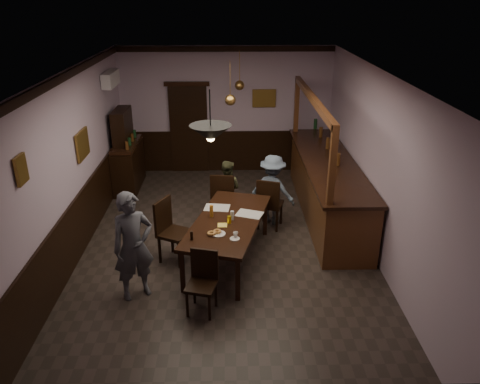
{
  "coord_description": "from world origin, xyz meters",
  "views": [
    {
      "loc": [
        0.09,
        -6.98,
        4.17
      ],
      "look_at": [
        0.24,
        -0.05,
        1.15
      ],
      "focal_mm": 35.0,
      "sensor_mm": 36.0,
      "label": 1
    }
  ],
  "objects_px": {
    "person_seated_right": "(272,190)",
    "sideboard": "(127,157)",
    "chair_far_left": "(223,196)",
    "person_seated_left": "(227,189)",
    "chair_side": "(170,228)",
    "coffee_cup": "(236,234)",
    "dining_table": "(228,223)",
    "pendant_iron": "(211,133)",
    "pendant_brass_far": "(240,85)",
    "chair_far_right": "(269,202)",
    "bar_counter": "(327,185)",
    "pendant_brass_mid": "(230,100)",
    "person_standing": "(133,246)",
    "chair_near": "(203,279)",
    "soda_can": "(229,220)"
  },
  "relations": [
    {
      "from": "person_seated_right",
      "to": "sideboard",
      "type": "xyz_separation_m",
      "value": [
        -3.09,
        1.81,
        0.04
      ]
    },
    {
      "from": "chair_far_left",
      "to": "person_seated_left",
      "type": "bearing_deg",
      "value": -95.34
    },
    {
      "from": "chair_side",
      "to": "coffee_cup",
      "type": "relative_size",
      "value": 13.3
    },
    {
      "from": "dining_table",
      "to": "sideboard",
      "type": "xyz_separation_m",
      "value": [
        -2.25,
        3.19,
        0.03
      ]
    },
    {
      "from": "coffee_cup",
      "to": "pendant_iron",
      "type": "height_order",
      "value": "pendant_iron"
    },
    {
      "from": "person_seated_left",
      "to": "pendant_brass_far",
      "type": "relative_size",
      "value": 1.46
    },
    {
      "from": "chair_far_right",
      "to": "bar_counter",
      "type": "height_order",
      "value": "bar_counter"
    },
    {
      "from": "pendant_brass_mid",
      "to": "person_seated_left",
      "type": "bearing_deg",
      "value": -116.62
    },
    {
      "from": "person_seated_left",
      "to": "coffee_cup",
      "type": "relative_size",
      "value": 14.73
    },
    {
      "from": "person_seated_right",
      "to": "person_standing",
      "type": "bearing_deg",
      "value": 74.64
    },
    {
      "from": "chair_far_left",
      "to": "bar_counter",
      "type": "relative_size",
      "value": 0.24
    },
    {
      "from": "dining_table",
      "to": "person_seated_left",
      "type": "xyz_separation_m",
      "value": [
        -0.03,
        1.61,
        -0.1
      ]
    },
    {
      "from": "person_seated_left",
      "to": "pendant_brass_far",
      "type": "bearing_deg",
      "value": -80.86
    },
    {
      "from": "chair_far_left",
      "to": "chair_far_right",
      "type": "relative_size",
      "value": 1.03
    },
    {
      "from": "person_seated_left",
      "to": "bar_counter",
      "type": "distance_m",
      "value": 1.98
    },
    {
      "from": "chair_far_right",
      "to": "coffee_cup",
      "type": "xyz_separation_m",
      "value": [
        -0.65,
        -1.69,
        0.25
      ]
    },
    {
      "from": "person_standing",
      "to": "pendant_brass_far",
      "type": "relative_size",
      "value": 2.02
    },
    {
      "from": "pendant_brass_far",
      "to": "sideboard",
      "type": "bearing_deg",
      "value": 179.92
    },
    {
      "from": "chair_near",
      "to": "sideboard",
      "type": "distance_m",
      "value": 4.86
    },
    {
      "from": "person_standing",
      "to": "soda_can",
      "type": "xyz_separation_m",
      "value": [
        1.36,
        0.82,
        -0.01
      ]
    },
    {
      "from": "person_standing",
      "to": "soda_can",
      "type": "distance_m",
      "value": 1.59
    },
    {
      "from": "chair_near",
      "to": "person_seated_right",
      "type": "xyz_separation_m",
      "value": [
        1.19,
        2.66,
        0.18
      ]
    },
    {
      "from": "chair_side",
      "to": "pendant_brass_mid",
      "type": "bearing_deg",
      "value": -4.08
    },
    {
      "from": "pendant_iron",
      "to": "chair_side",
      "type": "bearing_deg",
      "value": 131.39
    },
    {
      "from": "chair_side",
      "to": "coffee_cup",
      "type": "bearing_deg",
      "value": -95.04
    },
    {
      "from": "chair_near",
      "to": "person_seated_left",
      "type": "xyz_separation_m",
      "value": [
        0.32,
        2.89,
        0.09
      ]
    },
    {
      "from": "dining_table",
      "to": "person_seated_left",
      "type": "distance_m",
      "value": 1.62
    },
    {
      "from": "dining_table",
      "to": "chair_near",
      "type": "distance_m",
      "value": 1.34
    },
    {
      "from": "sideboard",
      "to": "coffee_cup",
      "type": "bearing_deg",
      "value": -57.86
    },
    {
      "from": "dining_table",
      "to": "person_seated_right",
      "type": "relative_size",
      "value": 1.76
    },
    {
      "from": "soda_can",
      "to": "bar_counter",
      "type": "height_order",
      "value": "bar_counter"
    },
    {
      "from": "chair_far_left",
      "to": "soda_can",
      "type": "height_order",
      "value": "chair_far_left"
    },
    {
      "from": "dining_table",
      "to": "person_seated_left",
      "type": "bearing_deg",
      "value": 90.98
    },
    {
      "from": "dining_table",
      "to": "chair_far_left",
      "type": "relative_size",
      "value": 2.3
    },
    {
      "from": "chair_far_left",
      "to": "chair_side",
      "type": "relative_size",
      "value": 0.98
    },
    {
      "from": "soda_can",
      "to": "person_standing",
      "type": "bearing_deg",
      "value": -149.04
    },
    {
      "from": "pendant_brass_far",
      "to": "person_seated_right",
      "type": "bearing_deg",
      "value": -72.11
    },
    {
      "from": "person_standing",
      "to": "pendant_iron",
      "type": "bearing_deg",
      "value": -21.57
    },
    {
      "from": "chair_near",
      "to": "bar_counter",
      "type": "relative_size",
      "value": 0.21
    },
    {
      "from": "chair_far_right",
      "to": "person_standing",
      "type": "bearing_deg",
      "value": 62.89
    },
    {
      "from": "dining_table",
      "to": "chair_side",
      "type": "distance_m",
      "value": 0.96
    },
    {
      "from": "soda_can",
      "to": "chair_far_right",
      "type": "bearing_deg",
      "value": 58.76
    },
    {
      "from": "soda_can",
      "to": "chair_near",
      "type": "bearing_deg",
      "value": -107.67
    },
    {
      "from": "coffee_cup",
      "to": "soda_can",
      "type": "height_order",
      "value": "soda_can"
    },
    {
      "from": "sideboard",
      "to": "pendant_brass_far",
      "type": "distance_m",
      "value": 2.97
    },
    {
      "from": "chair_near",
      "to": "bar_counter",
      "type": "bearing_deg",
      "value": 66.88
    },
    {
      "from": "soda_can",
      "to": "chair_far_left",
      "type": "bearing_deg",
      "value": 94.49
    },
    {
      "from": "chair_near",
      "to": "pendant_brass_far",
      "type": "bearing_deg",
      "value": 96.48
    },
    {
      "from": "dining_table",
      "to": "person_seated_right",
      "type": "height_order",
      "value": "person_seated_right"
    },
    {
      "from": "person_seated_left",
      "to": "pendant_brass_far",
      "type": "height_order",
      "value": "pendant_brass_far"
    }
  ]
}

